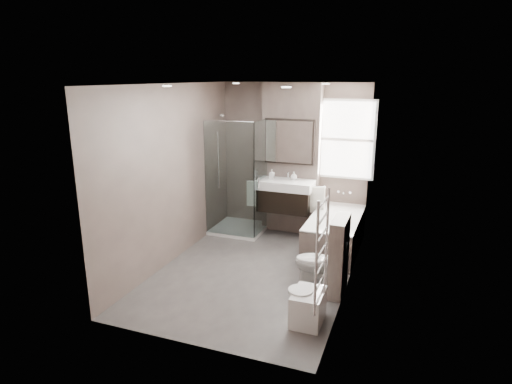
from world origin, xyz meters
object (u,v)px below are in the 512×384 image
at_px(bidet, 308,306).
at_px(toilet, 321,263).
at_px(bathtub, 335,232).
at_px(vanity, 285,195).

bearing_deg(bidet, toilet, 92.91).
xyz_separation_m(toilet, bidet, (0.04, -0.88, -0.14)).
relative_size(bathtub, bidet, 3.29).
xyz_separation_m(vanity, bathtub, (0.92, -0.33, -0.43)).
bearing_deg(toilet, vanity, -154.84).
bearing_deg(toilet, bidet, -3.02).
bearing_deg(bidet, bathtub, 92.37).
height_order(bathtub, bidet, bathtub).
bearing_deg(bathtub, toilet, -87.99).
distance_m(toilet, bidet, 0.89).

